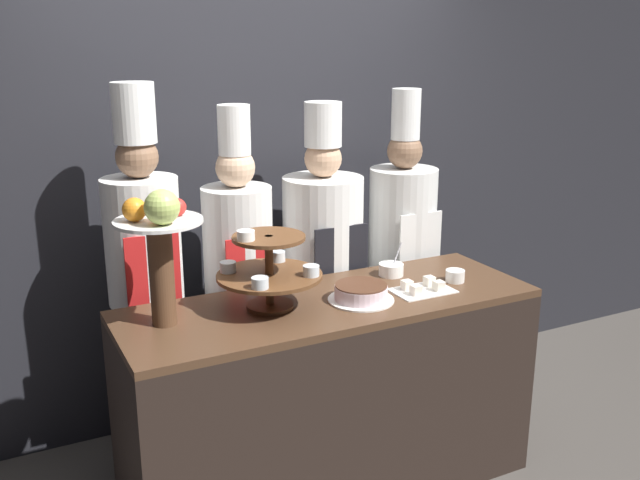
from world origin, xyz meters
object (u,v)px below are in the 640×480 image
(tiered_stand, at_px, (269,268))
(fruit_pedestal, at_px, (159,238))
(serving_bowl_far, at_px, (391,269))
(chef_right, at_px, (402,244))
(cup_white, at_px, (455,276))
(cake_square_tray, at_px, (423,288))
(chef_center_left, at_px, (239,269))
(chef_left, at_px, (145,267))
(chef_center_right, at_px, (323,258))
(cake_round, at_px, (361,293))

(tiered_stand, xyz_separation_m, fruit_pedestal, (-0.45, 0.01, 0.19))
(serving_bowl_far, distance_m, chef_right, 0.51)
(tiered_stand, distance_m, cup_white, 0.93)
(cake_square_tray, relative_size, chef_center_left, 0.16)
(chef_center_left, bearing_deg, serving_bowl_far, -31.90)
(cup_white, xyz_separation_m, cake_square_tray, (-0.21, -0.04, -0.01))
(cup_white, distance_m, chef_left, 1.46)
(cake_square_tray, relative_size, chef_center_right, 0.16)
(tiered_stand, relative_size, chef_left, 0.24)
(chef_center_right, bearing_deg, fruit_pedestal, -152.34)
(cup_white, distance_m, serving_bowl_far, 0.31)
(tiered_stand, height_order, fruit_pedestal, fruit_pedestal)
(tiered_stand, height_order, chef_right, chef_right)
(fruit_pedestal, height_order, cake_round, fruit_pedestal)
(tiered_stand, distance_m, cake_round, 0.43)
(tiered_stand, relative_size, cake_round, 1.54)
(fruit_pedestal, bearing_deg, chef_right, 19.24)
(chef_center_right, bearing_deg, chef_center_left, 179.99)
(cake_round, relative_size, serving_bowl_far, 1.82)
(fruit_pedestal, xyz_separation_m, chef_center_right, (0.98, 0.51, -0.36))
(tiered_stand, relative_size, chef_right, 0.25)
(tiered_stand, bearing_deg, cake_square_tray, -10.47)
(cake_square_tray, bearing_deg, chef_left, 149.47)
(chef_left, bearing_deg, fruit_pedestal, -95.50)
(cup_white, bearing_deg, serving_bowl_far, 136.26)
(fruit_pedestal, distance_m, chef_right, 1.60)
(chef_right, bearing_deg, cake_square_tray, -115.66)
(chef_center_left, bearing_deg, cake_round, -61.93)
(chef_center_left, height_order, chef_right, chef_right)
(chef_center_left, bearing_deg, chef_left, 180.00)
(cake_square_tray, distance_m, chef_center_left, 0.92)
(tiered_stand, relative_size, fruit_pedestal, 0.79)
(tiered_stand, distance_m, serving_bowl_far, 0.72)
(tiered_stand, xyz_separation_m, cake_square_tray, (0.70, -0.13, -0.16))
(cake_square_tray, bearing_deg, cake_round, 175.52)
(cake_round, bearing_deg, chef_left, 141.70)
(cake_square_tray, height_order, chef_left, chef_left)
(tiered_stand, relative_size, cake_square_tray, 1.64)
(cake_round, relative_size, chef_center_right, 0.17)
(cake_round, bearing_deg, cup_white, 2.02)
(fruit_pedestal, relative_size, cup_white, 6.34)
(cup_white, xyz_separation_m, chef_center_left, (-0.86, 0.61, -0.02))
(cup_white, bearing_deg, chef_left, 155.22)
(tiered_stand, height_order, chef_center_left, chef_center_left)
(cup_white, distance_m, chef_center_right, 0.73)
(chef_center_left, bearing_deg, cake_square_tray, -45.28)
(cake_square_tray, height_order, chef_center_left, chef_center_left)
(fruit_pedestal, distance_m, chef_left, 0.59)
(cup_white, bearing_deg, cake_square_tray, -168.66)
(tiered_stand, height_order, cup_white, tiered_stand)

